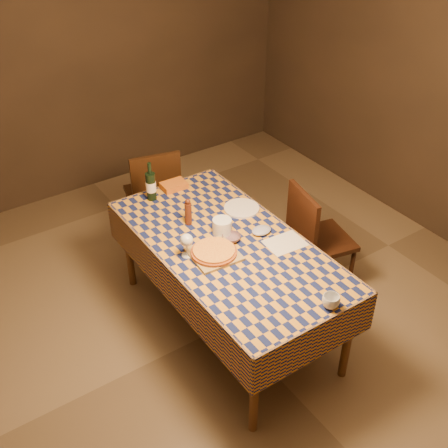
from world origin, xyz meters
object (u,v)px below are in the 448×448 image
object	(u,v)px
dining_table	(228,252)
bowl	(231,238)
white_plate	(242,208)
chair_far	(154,192)
pizza	(214,251)
wine_bottle	(151,186)
chair_right	(314,235)
cutting_board	(214,254)

from	to	relation	value
dining_table	bowl	xyz separation A→B (m)	(0.04, 0.01, 0.10)
dining_table	white_plate	distance (m)	0.44
bowl	chair_far	xyz separation A→B (m)	(0.04, 1.21, -0.27)
pizza	wine_bottle	distance (m)	0.85
bowl	chair_right	size ratio (longest dim) A/B	0.14
bowl	chair_far	distance (m)	1.24
cutting_board	white_plate	world-z (taller)	cutting_board
chair_far	chair_right	world-z (taller)	same
wine_bottle	white_plate	world-z (taller)	wine_bottle
pizza	wine_bottle	xyz separation A→B (m)	(-0.01, 0.84, 0.08)
pizza	chair_right	distance (m)	0.98
cutting_board	white_plate	distance (m)	0.58
bowl	chair_right	world-z (taller)	chair_right
dining_table	pizza	xyz separation A→B (m)	(-0.15, -0.06, 0.11)
chair_far	chair_right	bearing A→B (deg)	-60.20
cutting_board	chair_right	xyz separation A→B (m)	(0.94, 0.04, -0.26)
dining_table	bowl	world-z (taller)	bowl
chair_far	chair_right	size ratio (longest dim) A/B	1.00
cutting_board	wine_bottle	world-z (taller)	wine_bottle
cutting_board	bowl	world-z (taller)	bowl
cutting_board	wine_bottle	size ratio (longest dim) A/B	0.98
white_plate	chair_far	world-z (taller)	chair_far
chair_right	dining_table	bearing A→B (deg)	178.87
cutting_board	bowl	distance (m)	0.20
cutting_board	chair_far	size ratio (longest dim) A/B	0.32
wine_bottle	white_plate	bearing A→B (deg)	-46.20
dining_table	chair_right	xyz separation A→B (m)	(0.79, -0.02, -0.17)
cutting_board	bowl	size ratio (longest dim) A/B	2.36
pizza	wine_bottle	size ratio (longest dim) A/B	1.18
white_plate	cutting_board	bearing A→B (deg)	-143.81
dining_table	pizza	bearing A→B (deg)	-159.61
pizza	chair_right	size ratio (longest dim) A/B	0.39
pizza	chair_far	bearing A→B (deg)	80.00
dining_table	chair_far	bearing A→B (deg)	86.53
cutting_board	wine_bottle	distance (m)	0.85
dining_table	cutting_board	distance (m)	0.18
cutting_board	chair_right	size ratio (longest dim) A/B	0.32
dining_table	cutting_board	xyz separation A→B (m)	(-0.15, -0.06, 0.09)
bowl	cutting_board	bearing A→B (deg)	-159.39
cutting_board	chair_right	distance (m)	0.97
wine_bottle	chair_far	xyz separation A→B (m)	(0.24, 0.44, -0.36)
dining_table	wine_bottle	size ratio (longest dim) A/B	5.99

